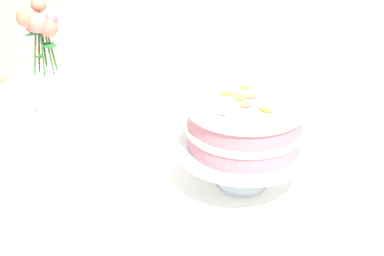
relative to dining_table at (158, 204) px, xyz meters
The scene contains 5 objects.
dining_table is the anchor object (origin of this frame).
linen_napkin 0.22m from the dining_table, ahead, with size 0.32×0.32×0.00m, color white.
cake_stand 0.26m from the dining_table, ahead, with size 0.29×0.29×0.10m.
layer_cake 0.31m from the dining_table, ahead, with size 0.25×0.25×0.11m.
flower_vase 0.50m from the dining_table, 157.16° to the left, with size 0.10×0.10×0.33m.
Camera 1 is at (0.45, -0.95, 1.38)m, focal length 48.81 mm.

